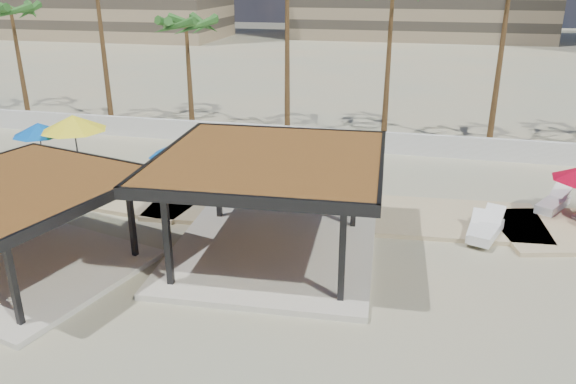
# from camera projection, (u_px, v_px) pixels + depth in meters

# --- Properties ---
(ground) EXTENTS (200.00, 200.00, 0.00)m
(ground) POSITION_uv_depth(u_px,v_px,m) (244.00, 296.00, 17.37)
(ground) COLOR tan
(ground) RESTS_ON ground
(promenade) EXTENTS (44.45, 7.97, 0.24)m
(promenade) POSITION_uv_depth(u_px,v_px,m) (342.00, 207.00, 23.88)
(promenade) COLOR #C6B284
(promenade) RESTS_ON ground
(boundary_wall) EXTENTS (56.00, 0.30, 1.20)m
(boundary_wall) POSITION_uv_depth(u_px,v_px,m) (327.00, 139.00, 31.67)
(boundary_wall) COLOR silver
(boundary_wall) RESTS_ON ground
(pavilion_central) EXTENTS (7.78, 7.78, 3.76)m
(pavilion_central) POSITION_uv_depth(u_px,v_px,m) (271.00, 198.00, 18.98)
(pavilion_central) COLOR beige
(pavilion_central) RESTS_ON ground
(pavilion_west) EXTENTS (7.85, 7.85, 3.26)m
(pavilion_west) POSITION_uv_depth(u_px,v_px,m) (25.00, 220.00, 18.00)
(pavilion_west) COLOR beige
(pavilion_west) RESTS_ON ground
(umbrella_a) EXTENTS (2.90, 2.90, 2.28)m
(umbrella_a) POSITION_uv_depth(u_px,v_px,m) (39.00, 129.00, 27.74)
(umbrella_a) COLOR beige
(umbrella_a) RESTS_ON promenade
(umbrella_b) EXTENTS (3.45, 3.45, 2.80)m
(umbrella_b) POSITION_uv_depth(u_px,v_px,m) (73.00, 123.00, 27.08)
(umbrella_b) COLOR beige
(umbrella_b) RESTS_ON promenade
(umbrella_f) EXTENTS (3.42, 3.42, 2.43)m
(umbrella_f) POSITION_uv_depth(u_px,v_px,m) (180.00, 149.00, 24.22)
(umbrella_f) COLOR beige
(umbrella_f) RESTS_ON promenade
(lounger_a) EXTENTS (1.37, 2.31, 0.83)m
(lounger_a) POSITION_uv_depth(u_px,v_px,m) (235.00, 178.00, 26.31)
(lounger_a) COLOR white
(lounger_a) RESTS_ON promenade
(lounger_b) EXTENTS (1.48, 2.41, 0.87)m
(lounger_b) POSITION_uv_depth(u_px,v_px,m) (487.00, 230.00, 20.92)
(lounger_b) COLOR white
(lounger_b) RESTS_ON promenade
(lounger_c) EXTENTS (0.94, 1.96, 0.71)m
(lounger_c) POSITION_uv_depth(u_px,v_px,m) (477.00, 230.00, 21.01)
(lounger_c) COLOR white
(lounger_c) RESTS_ON promenade
(lounger_d) EXTENTS (1.75, 2.28, 0.84)m
(lounger_d) POSITION_uv_depth(u_px,v_px,m) (553.00, 203.00, 23.39)
(lounger_d) COLOR white
(lounger_d) RESTS_ON promenade
(palm_a) EXTENTS (3.00, 3.00, 7.98)m
(palm_a) POSITION_uv_depth(u_px,v_px,m) (11.00, 14.00, 35.86)
(palm_a) COLOR brown
(palm_a) RESTS_ON ground
(palm_c) EXTENTS (3.00, 3.00, 7.37)m
(palm_c) POSITION_uv_depth(u_px,v_px,m) (186.00, 28.00, 33.38)
(palm_c) COLOR brown
(palm_c) RESTS_ON ground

